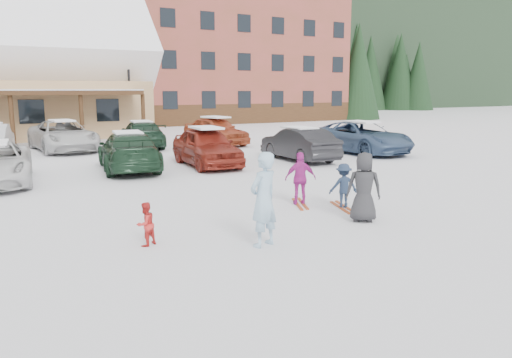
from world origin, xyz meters
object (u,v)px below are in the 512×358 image
parked_car_12 (216,131)px  child_magenta (300,178)px  lamp_post (129,83)px  parked_car_11 (142,135)px  alpine_hotel (195,32)px  parked_car_3 (128,151)px  parked_car_4 (206,147)px  toddler_red (146,224)px  parked_car_6 (361,137)px  child_navy (343,186)px  parked_car_10 (63,136)px  bystander_dark (364,187)px  adult_skier (264,200)px  parked_car_5 (299,144)px

parked_car_12 → child_magenta: bearing=-116.2°
lamp_post → parked_car_11: bearing=-101.1°
alpine_hotel → child_magenta: bearing=-108.5°
parked_car_3 → parked_car_4: (3.08, -0.42, 0.05)m
alpine_hotel → lamp_post: alpine_hotel is taller
toddler_red → child_magenta: child_magenta is taller
child_magenta → parked_car_4: (0.61, 7.65, 0.07)m
parked_car_4 → parked_car_6: (8.35, 0.15, -0.02)m
child_navy → parked_car_6: 11.93m
child_navy → child_magenta: size_ratio=0.82×
parked_car_6 → parked_car_10: 14.99m
toddler_red → parked_car_11: (4.97, 16.80, 0.26)m
toddler_red → parked_car_10: (1.06, 17.34, 0.33)m
bystander_dark → parked_car_10: 18.47m
adult_skier → parked_car_11: adult_skier is taller
toddler_red → adult_skier: bearing=123.4°
child_magenta → parked_car_11: (0.22, 15.30, -0.01)m
toddler_red → alpine_hotel: bearing=-141.0°
adult_skier → parked_car_11: bearing=-118.5°
parked_car_3 → parked_car_11: 7.71m
parked_car_5 → parked_car_12: (-0.54, 7.50, 0.06)m
child_navy → parked_car_12: bearing=-84.3°
alpine_hotel → parked_car_3: (-14.58, -28.07, -7.90)m
child_magenta → bystander_dark: size_ratio=0.87×
toddler_red → parked_car_5: (9.55, 8.61, 0.28)m
lamp_post → bystander_dark: lamp_post is taller
alpine_hotel → parked_car_4: bearing=-112.0°
lamp_post → parked_car_6: 16.67m
bystander_dark → child_magenta: bearing=-46.8°
parked_car_3 → child_navy: bearing=118.4°
alpine_hotel → bystander_dark: (-11.82, -38.34, -7.80)m
adult_skier → parked_car_12: bearing=-131.2°
parked_car_6 → parked_car_12: (-4.70, 6.82, 0.02)m
alpine_hotel → parked_car_6: alpine_hotel is taller
parked_car_5 → parked_car_6: parked_car_6 is taller
child_navy → bystander_dark: 1.43m
adult_skier → lamp_post: bearing=-119.0°
parked_car_3 → parked_car_12: 9.38m
toddler_red → parked_car_10: bearing=-120.4°
adult_skier → parked_car_10: 18.53m
parked_car_6 → parked_car_3: bearing=177.9°
child_navy → alpine_hotel: bearing=-88.7°
bystander_dark → parked_car_12: bystander_dark is taller
alpine_hotel → bystander_dark: bearing=-107.1°
parked_car_11 → lamp_post: bearing=-93.1°
parked_car_10 → parked_car_11: parked_car_10 is taller
lamp_post → parked_car_11: 7.88m
parked_car_10 → parked_car_11: size_ratio=1.15×
adult_skier → toddler_red: 2.40m
child_magenta → parked_car_11: 15.30m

